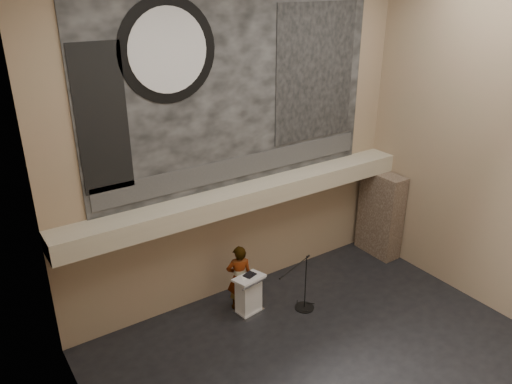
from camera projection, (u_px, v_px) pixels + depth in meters
floor at (334, 367)px, 11.34m from camera, size 10.00×10.00×0.00m
wall_back at (239, 144)px, 12.70m from camera, size 10.00×0.02×8.50m
wall_left at (90, 276)px, 7.10m from camera, size 0.02×8.00×8.50m
wall_right at (498, 151)px, 12.21m from camera, size 0.02×8.00×8.50m
soffit at (247, 196)px, 12.92m from camera, size 10.00×0.80×0.50m
sprinkler_left at (194, 222)px, 12.17m from camera, size 0.04×0.04×0.06m
sprinkler_right at (305, 190)px, 13.96m from camera, size 0.04×0.04×0.06m
banner at (238, 87)px, 12.11m from camera, size 8.00×0.05×5.00m
banner_text_strip at (240, 167)px, 12.89m from camera, size 7.76×0.02×0.55m
banner_clock_rim at (168, 51)px, 10.76m from camera, size 2.30×0.02×2.30m
banner_clock_face at (168, 51)px, 10.74m from camera, size 1.84×0.02×1.84m
banner_building_print at (316, 73)px, 13.26m from camera, size 2.60×0.02×3.60m
banner_brick_print at (102, 120)px, 10.46m from camera, size 1.10×0.02×3.20m
stone_pier at (380, 214)px, 15.58m from camera, size 0.60×1.40×2.70m
lectern at (249, 295)px, 12.99m from camera, size 0.83×0.65×1.14m
binder at (250, 275)px, 12.82m from camera, size 0.36×0.32×0.04m
papers at (245, 278)px, 12.72m from camera, size 0.26×0.31×0.00m
speaker_person at (239, 277)px, 13.05m from camera, size 0.79×0.65×1.86m
mic_stand at (304, 301)px, 13.25m from camera, size 1.41×0.67×1.60m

